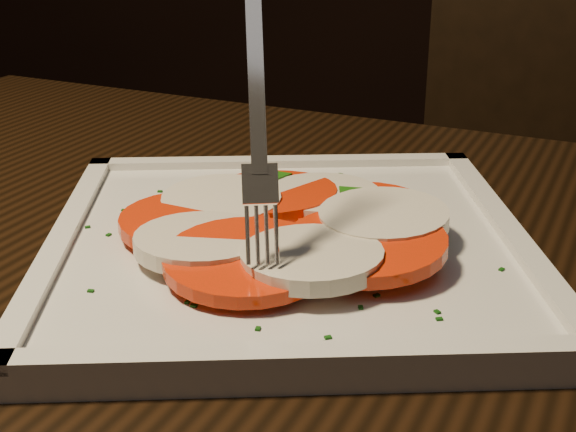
% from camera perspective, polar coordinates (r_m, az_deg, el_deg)
% --- Properties ---
extents(chair, '(0.43, 0.43, 0.93)m').
position_cam_1_polar(chair, '(1.23, 18.23, 0.42)').
color(chair, black).
rests_on(chair, ground).
extents(plate, '(0.39, 0.39, 0.01)m').
position_cam_1_polar(plate, '(0.52, 0.00, -2.31)').
color(plate, silver).
rests_on(plate, table).
extents(caprese_salad, '(0.27, 0.25, 0.02)m').
position_cam_1_polar(caprese_salad, '(0.51, -0.00, -0.53)').
color(caprese_salad, red).
rests_on(caprese_salad, plate).
extents(fork, '(0.07, 0.09, 0.16)m').
position_cam_1_polar(fork, '(0.45, -2.30, 8.50)').
color(fork, white).
rests_on(fork, caprese_salad).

